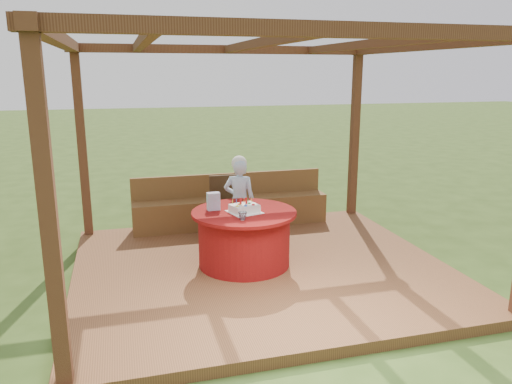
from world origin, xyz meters
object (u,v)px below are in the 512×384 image
bench (231,209)px  chair (226,204)px  birthday_cake (244,208)px  drinking_glass (243,216)px  gift_bag (213,201)px  elderly_woman (239,199)px  table (244,238)px

bench → chair: chair is taller
birthday_cake → drinking_glass: size_ratio=4.38×
birthday_cake → gift_bag: 0.40m
bench → elderly_woman: size_ratio=2.43×
gift_bag → chair: bearing=66.3°
table → drinking_glass: size_ratio=12.76×
elderly_woman → gift_bag: size_ratio=5.68×
elderly_woman → chair: bearing=114.4°
elderly_woman → drinking_glass: size_ratio=12.27×
table → birthday_cake: bearing=-98.9°
bench → chair: size_ratio=3.38×
elderly_woman → birthday_cake: bearing=-99.6°
bench → table: size_ratio=2.34×
elderly_woman → birthday_cake: (-0.15, -0.89, 0.11)m
bench → elderly_woman: 0.87m
table → gift_bag: bearing=155.8°
bench → table: bearing=-96.8°
elderly_woman → gift_bag: 0.86m
table → gift_bag: 0.59m
gift_bag → bench: bearing=66.7°
elderly_woman → drinking_glass: (-0.25, -1.19, 0.11)m
birthday_cake → gift_bag: (-0.34, 0.20, 0.06)m
bench → table: bench is taller
table → drinking_glass: bearing=-106.5°
bench → gift_bag: bearing=-110.2°
gift_bag → drinking_glass: bearing=-67.4°
table → elderly_woman: size_ratio=1.04×
chair → elderly_woman: size_ratio=0.72×
drinking_glass → table: bearing=73.5°
chair → birthday_cake: size_ratio=2.02×
table → birthday_cake: (-0.01, -0.05, 0.39)m
birthday_cake → gift_bag: gift_bag is taller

